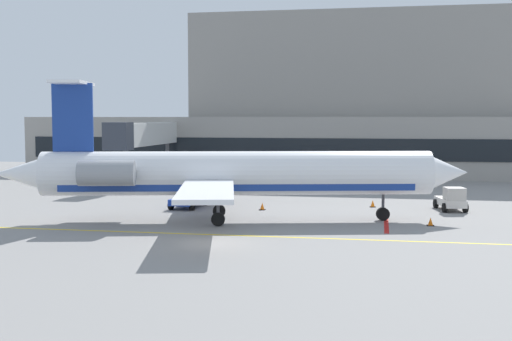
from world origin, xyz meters
name	(u,v)px	position (x,y,z in m)	size (l,w,h in m)	color
ground	(211,244)	(0.00, 0.00, -0.05)	(120.00, 120.00, 0.11)	gray
terminal_building	(336,112)	(3.78, 46.90, 7.67)	(72.64, 12.71, 19.89)	gray
jet_bridge_west	(144,135)	(-15.21, 30.65, 5.18)	(2.40, 17.28, 6.58)	silver
regional_jet	(229,174)	(-0.75, 7.83, 3.26)	(31.95, 24.05, 9.45)	white
baggage_tug	(452,200)	(14.65, 15.93, 0.85)	(2.37, 3.76, 1.84)	silver
pushback_tractor	(191,195)	(-5.41, 14.46, 0.94)	(2.31, 4.24, 2.04)	#19389E
fuel_tank	(359,173)	(7.13, 32.46, 1.38)	(7.32, 2.76, 2.46)	white
safety_cone_alpha	(262,207)	(0.47, 13.75, 0.25)	(0.47, 0.47, 0.55)	orange
safety_cone_bravo	(430,222)	(12.59, 8.46, 0.25)	(0.47, 0.47, 0.55)	orange
safety_cone_charlie	(373,204)	(8.75, 16.96, 0.25)	(0.47, 0.47, 0.55)	orange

